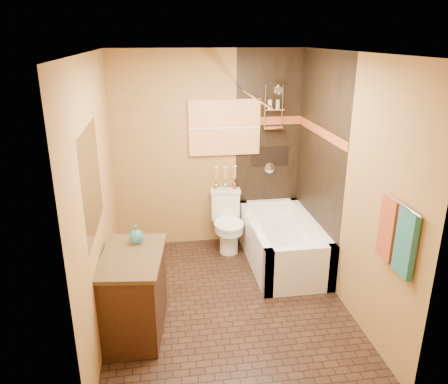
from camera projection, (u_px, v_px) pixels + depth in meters
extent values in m
plane|color=black|center=(227.00, 302.00, 4.58)|extent=(3.00, 3.00, 0.00)
cube|color=olive|center=(98.00, 196.00, 3.99)|extent=(0.02, 3.00, 2.50)
cube|color=olive|center=(346.00, 184.00, 4.33)|extent=(0.02, 3.00, 2.50)
cube|color=olive|center=(209.00, 151.00, 5.55)|extent=(2.40, 0.02, 2.50)
cube|color=olive|center=(264.00, 268.00, 2.76)|extent=(2.40, 0.02, 2.50)
plane|color=silver|center=(227.00, 52.00, 3.73)|extent=(3.00, 3.00, 0.00)
cube|color=black|center=(268.00, 149.00, 5.65)|extent=(0.85, 0.01, 2.50)
cube|color=black|center=(319.00, 163.00, 5.02)|extent=(0.01, 1.50, 2.50)
cube|color=#9A311C|center=(269.00, 121.00, 5.52)|extent=(0.85, 0.01, 0.10)
cube|color=#9A311C|center=(320.00, 132.00, 4.89)|extent=(0.01, 1.50, 0.10)
cube|color=black|center=(270.00, 156.00, 5.68)|extent=(0.50, 0.01, 0.25)
cylinder|color=silver|center=(275.00, 85.00, 5.24)|extent=(0.02, 0.26, 0.02)
cylinder|color=silver|center=(278.00, 90.00, 5.12)|extent=(0.11, 0.11, 0.09)
cylinder|color=silver|center=(270.00, 168.00, 5.72)|extent=(0.14, 0.02, 0.14)
cylinder|color=silver|center=(253.00, 97.00, 4.65)|extent=(0.03, 1.55, 0.03)
cylinder|color=silver|center=(400.00, 203.00, 3.27)|extent=(0.02, 0.55, 0.02)
cube|color=#1D615B|center=(406.00, 243.00, 3.25)|extent=(0.05, 0.22, 0.52)
cube|color=#9B301C|center=(388.00, 229.00, 3.49)|extent=(0.05, 0.22, 0.52)
cube|color=orange|center=(224.00, 128.00, 5.45)|extent=(0.90, 0.04, 0.70)
cube|color=white|center=(92.00, 181.00, 3.62)|extent=(0.01, 1.00, 0.90)
cube|color=white|center=(300.00, 271.00, 4.65)|extent=(0.80, 0.10, 0.55)
cube|color=white|center=(268.00, 219.00, 5.95)|extent=(0.80, 0.10, 0.55)
cube|color=white|center=(254.00, 244.00, 5.25)|extent=(0.10, 1.50, 0.55)
cube|color=white|center=(310.00, 240.00, 5.35)|extent=(0.10, 1.50, 0.55)
cube|color=white|center=(282.00, 249.00, 5.33)|extent=(0.64, 1.34, 0.35)
cube|color=white|center=(225.00, 205.00, 5.72)|extent=(0.38, 0.19, 0.36)
cube|color=white|center=(225.00, 191.00, 5.65)|extent=(0.40, 0.22, 0.04)
cylinder|color=white|center=(229.00, 239.00, 5.57)|extent=(0.23, 0.23, 0.36)
cylinder|color=white|center=(229.00, 228.00, 5.52)|extent=(0.36, 0.36, 0.10)
cylinder|color=white|center=(229.00, 224.00, 5.50)|extent=(0.37, 0.37, 0.03)
cube|color=black|center=(133.00, 295.00, 4.03)|extent=(0.61, 0.90, 0.75)
cube|color=black|center=(131.00, 257.00, 3.90)|extent=(0.65, 0.95, 0.04)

